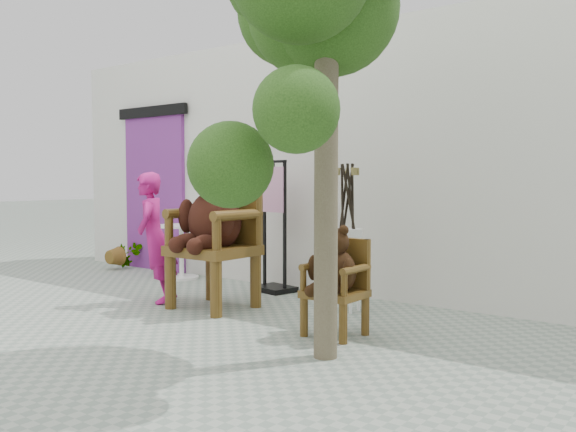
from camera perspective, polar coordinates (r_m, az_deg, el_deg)
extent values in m
plane|color=gray|center=(5.12, -12.61, -11.33)|extent=(60.00, 60.00, 0.00)
cube|color=silver|center=(7.33, 6.23, 5.02)|extent=(9.00, 1.00, 3.00)
cube|color=#71297C|center=(8.91, -12.33, 2.12)|extent=(1.20, 0.08, 2.20)
cube|color=black|center=(8.94, -12.63, 9.51)|extent=(1.40, 0.06, 0.15)
cylinder|color=#462F0F|center=(6.25, -10.94, -6.10)|extent=(0.11, 0.11, 0.53)
cylinder|color=#462F0F|center=(6.64, -7.23, -5.50)|extent=(0.11, 0.11, 0.53)
cylinder|color=#462F0F|center=(5.80, -6.75, -6.82)|extent=(0.11, 0.11, 0.53)
cylinder|color=#462F0F|center=(6.22, -3.05, -6.10)|extent=(0.11, 0.11, 0.53)
cube|color=#462F0F|center=(6.18, -7.03, -3.21)|extent=(0.76, 0.70, 0.10)
cube|color=#462F0F|center=(6.36, -5.17, 0.62)|extent=(0.72, 0.10, 0.70)
cylinder|color=#462F0F|center=(6.59, -7.28, 0.70)|extent=(0.10, 0.10, 0.70)
cylinder|color=#462F0F|center=(6.20, -11.08, -1.28)|extent=(0.09, 0.09, 0.32)
cylinder|color=#462F0F|center=(6.38, -9.17, 0.31)|extent=(0.10, 0.66, 0.10)
cylinder|color=#462F0F|center=(6.14, -2.90, 0.52)|extent=(0.10, 0.10, 0.70)
cylinder|color=#462F0F|center=(5.72, -6.70, -1.63)|extent=(0.09, 0.09, 0.32)
cylinder|color=#462F0F|center=(5.92, -4.78, 0.09)|extent=(0.10, 0.66, 0.10)
ellipsoid|color=black|center=(6.17, -6.86, -0.44)|extent=(0.58, 0.49, 0.61)
sphere|color=black|center=(6.13, -7.08, 3.28)|extent=(0.39, 0.39, 0.39)
ellipsoid|color=black|center=(6.02, -8.11, 2.99)|extent=(0.17, 0.14, 0.14)
sphere|color=black|center=(6.24, -7.92, 4.79)|extent=(0.14, 0.14, 0.14)
sphere|color=black|center=(6.05, -6.11, 4.84)|extent=(0.14, 0.14, 0.14)
ellipsoid|color=black|center=(6.27, -9.47, 0.00)|extent=(0.14, 0.19, 0.35)
ellipsoid|color=black|center=(6.09, -9.41, -2.38)|extent=(0.17, 0.34, 0.17)
sphere|color=black|center=(6.00, -10.36, -2.67)|extent=(0.16, 0.16, 0.16)
ellipsoid|color=black|center=(5.88, -5.81, -0.20)|extent=(0.14, 0.19, 0.35)
ellipsoid|color=black|center=(5.91, -7.75, -2.55)|extent=(0.17, 0.34, 0.17)
sphere|color=black|center=(5.82, -8.70, -2.84)|extent=(0.16, 0.16, 0.16)
cylinder|color=#462F0F|center=(5.11, 1.50, -9.43)|extent=(0.07, 0.07, 0.32)
cylinder|color=#462F0F|center=(5.38, 3.69, -8.76)|extent=(0.07, 0.07, 0.32)
cylinder|color=#462F0F|center=(4.90, 5.18, -10.01)|extent=(0.07, 0.07, 0.32)
cylinder|color=#462F0F|center=(5.19, 7.25, -9.26)|extent=(0.07, 0.07, 0.32)
cube|color=#462F0F|center=(5.10, 4.41, -7.26)|extent=(0.46, 0.42, 0.06)
cube|color=#462F0F|center=(5.21, 5.50, -4.35)|extent=(0.44, 0.06, 0.42)
cylinder|color=#462F0F|center=(5.32, 3.68, -4.18)|extent=(0.06, 0.06, 0.42)
cylinder|color=#462F0F|center=(5.05, 1.44, -5.91)|extent=(0.05, 0.05, 0.19)
cylinder|color=#462F0F|center=(5.17, 2.57, -4.61)|extent=(0.06, 0.40, 0.06)
cylinder|color=#462F0F|center=(5.11, 7.40, -4.52)|extent=(0.06, 0.06, 0.42)
cylinder|color=#462F0F|center=(4.83, 5.28, -6.36)|extent=(0.05, 0.05, 0.19)
cylinder|color=#462F0F|center=(4.96, 6.35, -4.98)|extent=(0.06, 0.40, 0.06)
ellipsoid|color=black|center=(5.08, 4.48, -5.21)|extent=(0.36, 0.31, 0.38)
sphere|color=black|center=(5.03, 4.38, -2.44)|extent=(0.24, 0.24, 0.24)
ellipsoid|color=black|center=(4.95, 3.77, -2.74)|extent=(0.11, 0.09, 0.09)
sphere|color=black|center=(5.07, 3.63, -1.23)|extent=(0.08, 0.08, 0.08)
sphere|color=black|center=(4.98, 5.23, -1.33)|extent=(0.08, 0.08, 0.08)
ellipsoid|color=black|center=(5.11, 2.39, -4.85)|extent=(0.08, 0.12, 0.22)
ellipsoid|color=black|center=(5.01, 2.70, -6.75)|extent=(0.11, 0.21, 0.11)
sphere|color=black|center=(4.94, 2.14, -7.03)|extent=(0.10, 0.10, 0.10)
ellipsoid|color=black|center=(4.92, 5.65, -5.19)|extent=(0.08, 0.12, 0.22)
ellipsoid|color=black|center=(4.92, 4.20, -6.94)|extent=(0.11, 0.21, 0.11)
sphere|color=black|center=(4.86, 3.65, -7.22)|extent=(0.10, 0.10, 0.10)
imported|color=#AB156C|center=(6.54, -12.30, -2.02)|extent=(0.55, 0.60, 1.37)
cylinder|color=white|center=(8.04, -9.96, -0.92)|extent=(0.60, 0.60, 0.03)
cylinder|color=white|center=(8.07, -9.93, -3.33)|extent=(0.06, 0.06, 0.68)
cylinder|color=white|center=(8.12, -9.91, -5.67)|extent=(0.44, 0.44, 0.03)
cube|color=black|center=(7.15, -2.21, -0.93)|extent=(0.04, 0.04, 1.50)
cube|color=black|center=(6.88, -0.31, -1.11)|extent=(0.04, 0.04, 1.50)
cube|color=black|center=(7.00, -1.28, 5.11)|extent=(0.40, 0.11, 0.03)
cube|color=black|center=(7.11, -1.27, -6.82)|extent=(0.51, 0.43, 0.06)
cube|color=#D592BE|center=(6.99, -1.34, 2.49)|extent=(0.36, 0.11, 0.52)
cylinder|color=black|center=(6.99, -1.28, 4.87)|extent=(0.01, 0.01, 0.08)
cylinder|color=white|center=(6.02, 5.55, -4.76)|extent=(0.32, 0.32, 0.03)
cylinder|color=white|center=(6.09, 6.65, -6.77)|extent=(0.03, 0.03, 0.44)
cylinder|color=white|center=(6.18, 5.29, -6.62)|extent=(0.03, 0.03, 0.44)
cylinder|color=white|center=(6.03, 4.42, -6.85)|extent=(0.03, 0.03, 0.44)
cylinder|color=white|center=(5.95, 5.80, -7.02)|extent=(0.03, 0.03, 0.44)
cylinder|color=black|center=(6.02, 5.56, 1.12)|extent=(0.11, 0.09, 0.80)
cylinder|color=olive|center=(6.05, 5.55, 4.16)|extent=(0.04, 0.04, 0.08)
cylinder|color=black|center=(6.00, 5.20, 1.11)|extent=(0.03, 0.18, 0.79)
cylinder|color=olive|center=(6.02, 4.76, 4.17)|extent=(0.04, 0.05, 0.08)
cylinder|color=black|center=(5.92, 5.80, 1.08)|extent=(0.11, 0.16, 0.79)
cylinder|color=olive|center=(5.86, 6.08, 4.18)|extent=(0.04, 0.05, 0.08)
cylinder|color=black|center=(5.96, 5.11, 1.10)|extent=(0.12, 0.15, 0.79)
cylinder|color=olive|center=(5.95, 4.56, 4.18)|extent=(0.04, 0.05, 0.08)
cylinder|color=black|center=(5.93, 5.94, 1.08)|extent=(0.05, 0.14, 0.80)
cylinder|color=olive|center=(5.90, 6.27, 4.17)|extent=(0.04, 0.05, 0.08)
cylinder|color=black|center=(5.96, 6.07, 1.09)|extent=(0.07, 0.13, 0.80)
cylinder|color=olive|center=(5.95, 6.52, 4.17)|extent=(0.04, 0.05, 0.08)
cylinder|color=#493F2C|center=(4.39, 3.59, 6.17)|extent=(0.17, 0.17, 3.02)
sphere|color=#18380F|center=(5.04, 0.23, 18.43)|extent=(0.84, 0.84, 0.84)
sphere|color=#18380F|center=(4.75, 4.08, 18.87)|extent=(1.01, 1.01, 1.01)
sphere|color=#18380F|center=(4.89, 2.26, 18.64)|extent=(1.01, 1.01, 1.01)
sphere|color=#18380F|center=(4.24, -5.39, 4.80)|extent=(0.60, 0.60, 0.60)
sphere|color=#18380F|center=(3.76, 0.78, 9.91)|extent=(0.54, 0.54, 0.54)
imported|color=#18380F|center=(9.12, -15.21, -3.35)|extent=(0.44, 0.39, 0.47)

